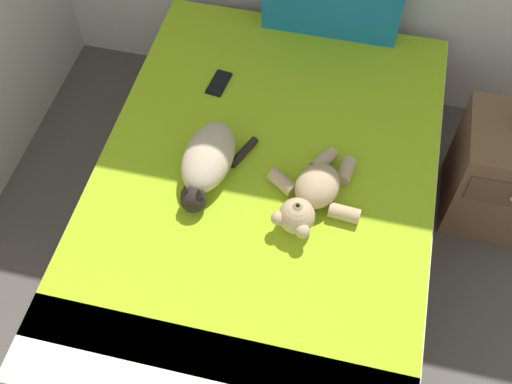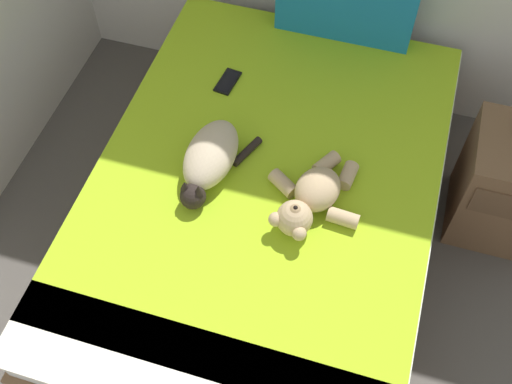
{
  "view_description": "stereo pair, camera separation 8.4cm",
  "coord_description": "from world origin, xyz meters",
  "px_view_note": "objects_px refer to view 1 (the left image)",
  "views": [
    {
      "loc": [
        1.59,
        1.45,
        2.49
      ],
      "look_at": [
        1.29,
        2.74,
        0.55
      ],
      "focal_mm": 43.41,
      "sensor_mm": 36.0,
      "label": 1
    },
    {
      "loc": [
        1.67,
        1.47,
        2.49
      ],
      "look_at": [
        1.29,
        2.74,
        0.55
      ],
      "focal_mm": 43.41,
      "sensor_mm": 36.0,
      "label": 2
    }
  ],
  "objects_px": {
    "bed": "(263,212)",
    "cat": "(207,161)",
    "cell_phone": "(219,83)",
    "nightstand": "(504,173)",
    "teddy_bear": "(312,195)"
  },
  "relations": [
    {
      "from": "cat",
      "to": "teddy_bear",
      "type": "xyz_separation_m",
      "value": [
        0.42,
        -0.06,
        -0.01
      ]
    },
    {
      "from": "bed",
      "to": "cat",
      "type": "relative_size",
      "value": 4.72
    },
    {
      "from": "bed",
      "to": "nightstand",
      "type": "height_order",
      "value": "nightstand"
    },
    {
      "from": "teddy_bear",
      "to": "bed",
      "type": "bearing_deg",
      "value": 156.32
    },
    {
      "from": "bed",
      "to": "cell_phone",
      "type": "distance_m",
      "value": 0.6
    },
    {
      "from": "teddy_bear",
      "to": "nightstand",
      "type": "distance_m",
      "value": 1.0
    },
    {
      "from": "cat",
      "to": "nightstand",
      "type": "bearing_deg",
      "value": 20.62
    },
    {
      "from": "bed",
      "to": "teddy_bear",
      "type": "height_order",
      "value": "teddy_bear"
    },
    {
      "from": "teddy_bear",
      "to": "nightstand",
      "type": "relative_size",
      "value": 0.84
    },
    {
      "from": "cell_phone",
      "to": "bed",
      "type": "bearing_deg",
      "value": -55.88
    },
    {
      "from": "cell_phone",
      "to": "nightstand",
      "type": "relative_size",
      "value": 0.29
    },
    {
      "from": "cat",
      "to": "nightstand",
      "type": "xyz_separation_m",
      "value": [
        1.22,
        0.46,
        -0.32
      ]
    },
    {
      "from": "bed",
      "to": "nightstand",
      "type": "distance_m",
      "value": 1.09
    },
    {
      "from": "cell_phone",
      "to": "nightstand",
      "type": "height_order",
      "value": "nightstand"
    },
    {
      "from": "cell_phone",
      "to": "cat",
      "type": "bearing_deg",
      "value": -79.99
    }
  ]
}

